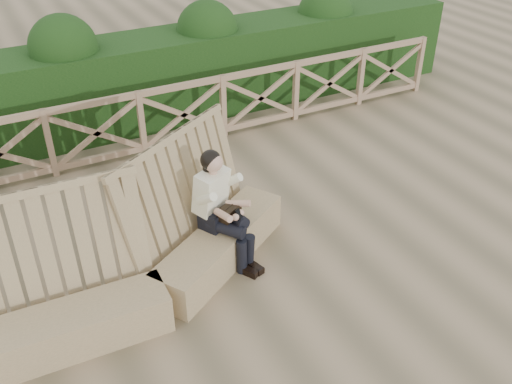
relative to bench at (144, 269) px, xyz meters
name	(u,v)px	position (x,y,z in m)	size (l,w,h in m)	color
ground	(292,263)	(1.76, -0.26, -0.40)	(60.00, 60.00, 0.00)	brown
bench	(144,269)	(0.00, 0.00, 0.00)	(4.05, 1.79, 1.59)	olive
woman	(220,205)	(1.06, 0.25, 0.38)	(0.65, 0.94, 1.47)	black
guardrail	(183,115)	(1.76, 3.24, 0.16)	(10.10, 0.09, 1.10)	#86684E
hedge	(158,79)	(1.76, 4.44, 0.35)	(12.00, 1.20, 1.50)	black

